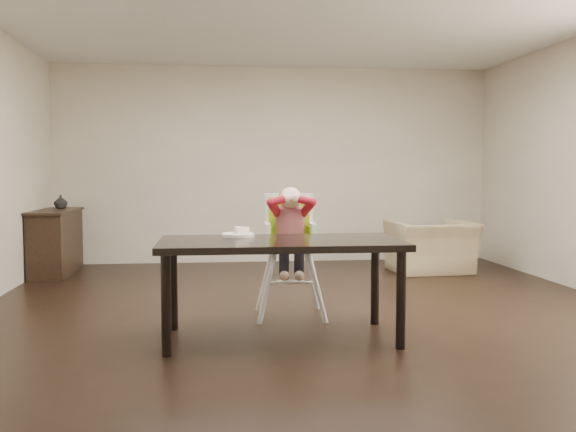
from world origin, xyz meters
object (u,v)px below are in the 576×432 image
high_chair (290,225)px  armchair (431,238)px  sideboard (56,242)px  dining_table (281,250)px

high_chair → armchair: 3.00m
high_chair → armchair: (2.03, 2.18, -0.36)m
high_chair → sideboard: bearing=137.5°
dining_table → high_chair: (0.16, 0.77, 0.12)m
dining_table → high_chair: high_chair is taller
dining_table → sideboard: bearing=125.9°
high_chair → sideboard: (-2.59, 2.59, -0.40)m
high_chair → sideboard: 3.68m
dining_table → armchair: armchair is taller
dining_table → high_chair: size_ratio=1.60×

